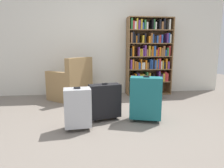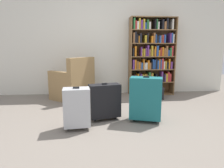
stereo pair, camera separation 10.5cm
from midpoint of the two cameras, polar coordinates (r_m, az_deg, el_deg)
The scene contains 9 objects.
ground_plane at distance 2.91m, azimuth 2.97°, elevation -12.00°, with size 10.08×10.08×0.00m, color slate.
back_wall at distance 4.85m, azimuth -0.51°, elevation 12.71°, with size 5.76×0.10×2.60m, color silver.
bookshelf at distance 4.80m, azimuth 11.74°, elevation 8.21°, with size 1.04×0.33×1.77m.
armchair at distance 4.38m, azimuth -10.24°, elevation -0.14°, with size 0.99×0.99×0.90m.
mug at distance 4.22m, azimuth -4.64°, elevation -4.15°, with size 0.12×0.08×0.10m.
storage_box at distance 4.47m, azimuth 11.95°, elevation -2.32°, with size 0.45×0.28×0.26m.
suitcase_black at distance 3.08m, azimuth -1.11°, elevation -4.78°, with size 0.50×0.31×0.58m.
suitcase_teal at distance 3.05m, azimuth 10.49°, elevation -3.99°, with size 0.51×0.36×0.69m.
suitcase_silver at distance 2.77m, azimuth -8.90°, elevation -6.55°, with size 0.37×0.27×0.59m.
Camera 2 is at (-0.33, -2.67, 1.12)m, focal length 32.22 mm.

